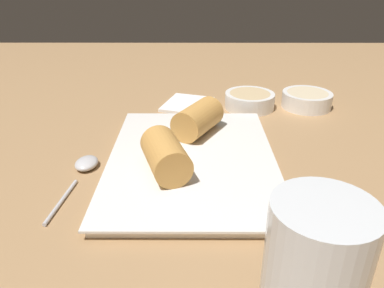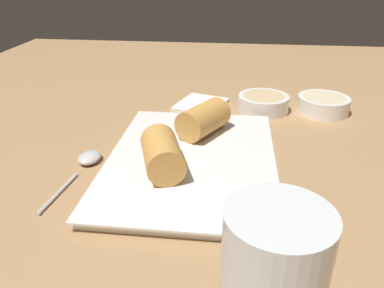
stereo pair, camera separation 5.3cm
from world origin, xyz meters
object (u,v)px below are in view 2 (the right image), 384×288
object	(u,v)px
serving_plate	(192,161)
spoon	(87,161)
dipping_bowl_near	(263,102)
dipping_bowl_far	(323,104)
napkin	(201,104)
drinking_glass	(271,288)

from	to	relation	value
serving_plate	spoon	distance (cm)	15.45
dipping_bowl_near	dipping_bowl_far	world-z (taller)	same
serving_plate	napkin	size ratio (longest dim) A/B	2.66
dipping_bowl_far	drinking_glass	bearing A→B (deg)	-15.44
dipping_bowl_near	napkin	distance (cm)	12.63
serving_plate	drinking_glass	distance (cm)	29.74
serving_plate	spoon	bearing A→B (deg)	-84.01
dipping_bowl_near	serving_plate	bearing A→B (deg)	-26.14
spoon	napkin	world-z (taller)	spoon
dipping_bowl_near	spoon	distance (cm)	36.74
serving_plate	napkin	xyz separation A→B (cm)	(-24.70, -0.99, -0.46)
spoon	drinking_glass	bearing A→B (deg)	42.72
drinking_glass	serving_plate	bearing A→B (deg)	-162.39
napkin	drinking_glass	world-z (taller)	drinking_glass
dipping_bowl_near	spoon	world-z (taller)	dipping_bowl_near
dipping_bowl_near	dipping_bowl_far	distance (cm)	11.63
dipping_bowl_far	spoon	world-z (taller)	dipping_bowl_far
dipping_bowl_near	drinking_glass	distance (cm)	51.54
serving_plate	dipping_bowl_near	distance (cm)	26.11
dipping_bowl_near	spoon	size ratio (longest dim) A/B	0.63
serving_plate	spoon	size ratio (longest dim) A/B	2.13
dipping_bowl_near	napkin	world-z (taller)	dipping_bowl_near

